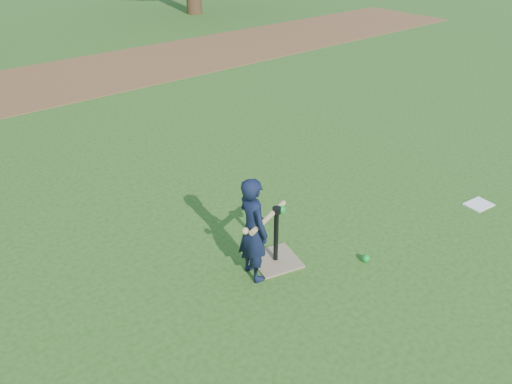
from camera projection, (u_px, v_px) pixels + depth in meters
ground at (317, 261)px, 4.90m from camera, size 80.00×80.00×0.00m
dirt_strip at (46, 83)px, 9.92m from camera, size 24.00×3.00×0.01m
child at (253, 229)px, 4.47m from camera, size 0.29×0.41×1.03m
wiffle_ball_ground at (366, 258)px, 4.87m from camera, size 0.08×0.08×0.08m
clipboard at (479, 204)px, 5.83m from camera, size 0.32×0.26×0.01m
batting_tee at (276, 252)px, 4.85m from camera, size 0.52×0.52×0.61m
swing_action at (269, 217)px, 4.55m from camera, size 0.62×0.25×0.08m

